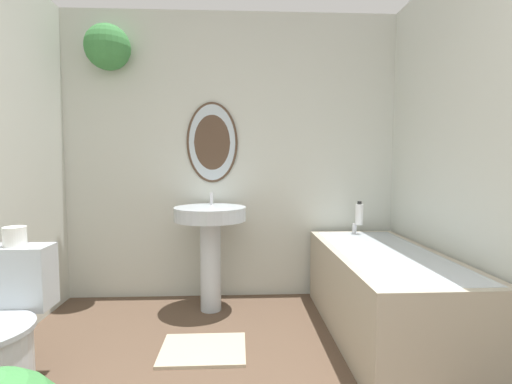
# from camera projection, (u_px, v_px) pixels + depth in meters

# --- Properties ---
(wall_back) EXTENTS (2.89, 0.35, 2.40)m
(wall_back) POSITION_uv_depth(u_px,v_px,m) (220.00, 147.00, 3.14)
(wall_back) COLOR silver
(wall_back) RESTS_ON ground_plane
(pedestal_sink) EXTENTS (0.55, 0.55, 0.91)m
(pedestal_sink) POSITION_uv_depth(u_px,v_px,m) (210.00, 233.00, 2.86)
(pedestal_sink) COLOR silver
(pedestal_sink) RESTS_ON ground_plane
(bathtub) EXTENTS (0.70, 1.52, 0.65)m
(bathtub) POSITION_uv_depth(u_px,v_px,m) (385.00, 292.00, 2.45)
(bathtub) COLOR #B2A893
(bathtub) RESTS_ON ground_plane
(shampoo_bottle) EXTENTS (0.06, 0.06, 0.19)m
(shampoo_bottle) POSITION_uv_depth(u_px,v_px,m) (359.00, 214.00, 3.03)
(shampoo_bottle) COLOR white
(shampoo_bottle) RESTS_ON bathtub
(bath_mat) EXTENTS (0.51, 0.40, 0.02)m
(bath_mat) POSITION_uv_depth(u_px,v_px,m) (203.00, 350.00, 2.26)
(bath_mat) COLOR #B7A88E
(bath_mat) RESTS_ON ground_plane
(toilet_paper_roll) EXTENTS (0.11, 0.11, 0.10)m
(toilet_paper_roll) POSITION_uv_depth(u_px,v_px,m) (15.00, 236.00, 1.91)
(toilet_paper_roll) COLOR white
(toilet_paper_roll) RESTS_ON toilet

